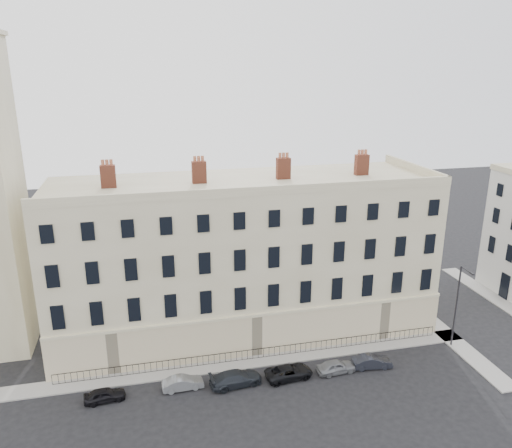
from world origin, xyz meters
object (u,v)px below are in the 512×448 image
(car_d, at_px, (289,372))
(car_e, at_px, (336,367))
(car_f, at_px, (372,362))
(car_b, at_px, (183,383))
(car_c, at_px, (236,378))
(car_a, at_px, (105,395))
(streetlamp, at_px, (457,303))

(car_d, xyz_separation_m, car_e, (4.17, -0.16, 0.02))
(car_f, bearing_deg, car_d, 95.03)
(car_b, height_order, car_c, car_c)
(car_d, xyz_separation_m, car_f, (7.51, -0.17, 0.01))
(car_a, xyz_separation_m, car_c, (10.45, -0.33, 0.09))
(car_a, distance_m, car_c, 10.45)
(car_d, relative_size, car_f, 1.17)
(car_f, distance_m, streetlamp, 9.86)
(car_b, bearing_deg, streetlamp, -90.94)
(car_a, bearing_deg, car_e, -97.31)
(car_c, relative_size, streetlamp, 0.54)
(car_b, xyz_separation_m, car_e, (13.05, -0.71, 0.03))
(car_f, bearing_deg, car_a, 94.87)
(car_a, bearing_deg, car_c, -97.46)
(car_b, relative_size, car_f, 0.97)
(car_c, bearing_deg, car_e, -98.64)
(car_c, distance_m, streetlamp, 21.39)
(car_a, distance_m, streetlamp, 31.71)
(car_e, bearing_deg, car_d, 84.01)
(car_a, height_order, streetlamp, streetlamp)
(car_d, distance_m, car_e, 4.17)
(car_b, height_order, car_f, car_f)
(car_b, bearing_deg, car_f, -95.18)
(car_e, height_order, car_f, car_e)
(streetlamp, bearing_deg, car_c, -173.73)
(car_b, distance_m, streetlamp, 25.63)
(car_b, xyz_separation_m, car_f, (16.39, -0.72, 0.02))
(car_a, height_order, car_f, car_f)
(car_f, bearing_deg, car_e, 96.23)
(streetlamp, bearing_deg, car_f, -167.69)
(car_e, relative_size, car_f, 0.98)
(car_a, relative_size, car_d, 0.78)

